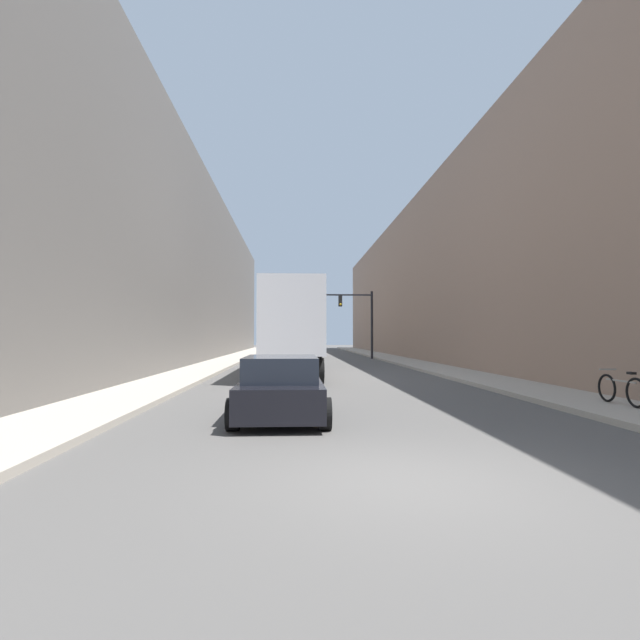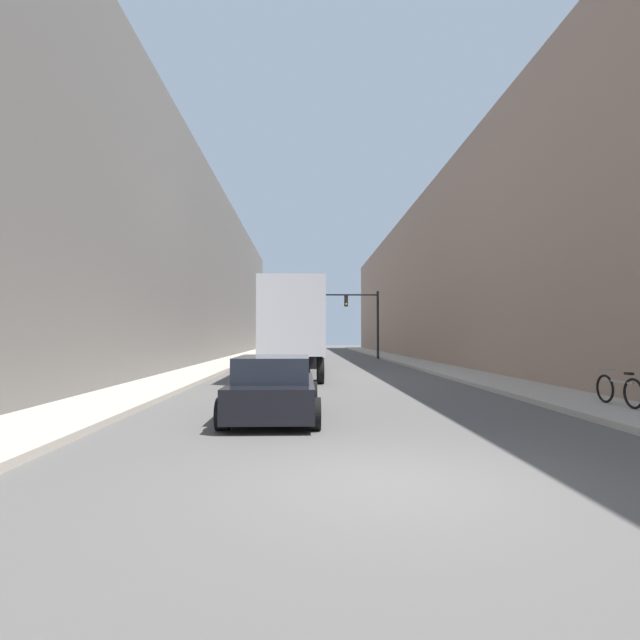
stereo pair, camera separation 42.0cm
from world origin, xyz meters
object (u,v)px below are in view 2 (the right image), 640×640
sedan_car (274,388)px  parked_bicycle (619,390)px  traffic_signal_gantry (352,311)px  semi_truck (295,327)px

sedan_car → parked_bicycle: bearing=4.2°
traffic_signal_gantry → parked_bicycle: (3.73, -28.97, -3.42)m
sedan_car → traffic_signal_gantry: bearing=81.1°
sedan_car → parked_bicycle: (8.35, 0.62, -0.13)m
sedan_car → traffic_signal_gantry: traffic_signal_gantry is taller
semi_truck → traffic_signal_gantry: 17.09m
semi_truck → parked_bicycle: (8.16, -12.54, -1.77)m
sedan_car → traffic_signal_gantry: (4.62, 29.59, 3.29)m
traffic_signal_gantry → parked_bicycle: 29.41m
traffic_signal_gantry → parked_bicycle: size_ratio=4.36×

